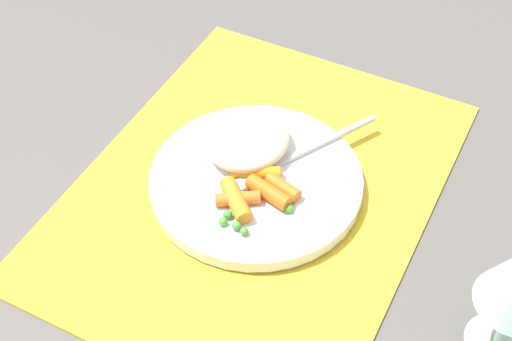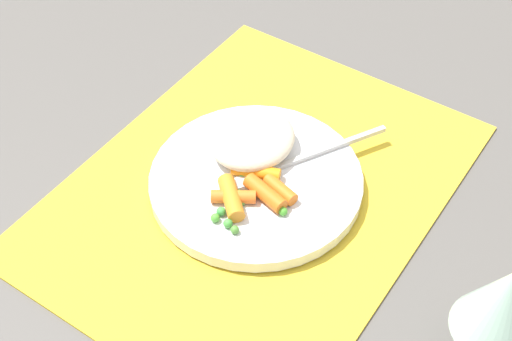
# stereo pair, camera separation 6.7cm
# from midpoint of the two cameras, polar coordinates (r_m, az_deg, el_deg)

# --- Properties ---
(ground_plane) EXTENTS (2.40, 2.40, 0.00)m
(ground_plane) POSITION_cam_midpoint_polar(r_m,az_deg,el_deg) (0.82, 2.35, -1.57)
(ground_plane) COLOR #565451
(placemat) EXTENTS (0.48, 0.36, 0.01)m
(placemat) POSITION_cam_midpoint_polar(r_m,az_deg,el_deg) (0.82, 2.35, -1.43)
(placemat) COLOR gold
(placemat) RESTS_ON ground_plane
(plate) EXTENTS (0.23, 0.23, 0.01)m
(plate) POSITION_cam_midpoint_polar(r_m,az_deg,el_deg) (0.81, 2.37, -0.95)
(plate) COLOR white
(plate) RESTS_ON placemat
(rice_mound) EXTENTS (0.10, 0.09, 0.03)m
(rice_mound) POSITION_cam_midpoint_polar(r_m,az_deg,el_deg) (0.82, 2.03, 2.35)
(rice_mound) COLOR beige
(rice_mound) RESTS_ON plate
(carrot_portion) EXTENTS (0.08, 0.08, 0.02)m
(carrot_portion) POSITION_cam_midpoint_polar(r_m,az_deg,el_deg) (0.78, 2.08, -1.65)
(carrot_portion) COLOR orange
(carrot_portion) RESTS_ON plate
(pea_scatter) EXTENTS (0.09, 0.07, 0.01)m
(pea_scatter) POSITION_cam_midpoint_polar(r_m,az_deg,el_deg) (0.77, 1.30, -2.70)
(pea_scatter) COLOR #5BA942
(pea_scatter) RESTS_ON plate
(fork) EXTENTS (0.18, 0.11, 0.01)m
(fork) POSITION_cam_midpoint_polar(r_m,az_deg,el_deg) (0.82, 5.20, 0.59)
(fork) COLOR #BEBEBE
(fork) RESTS_ON plate
(wine_glass) EXTENTS (0.07, 0.07, 0.15)m
(wine_glass) POSITION_cam_midpoint_polar(r_m,az_deg,el_deg) (0.65, 21.26, -9.56)
(wine_glass) COLOR #B2E0CC
(wine_glass) RESTS_ON ground_plane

